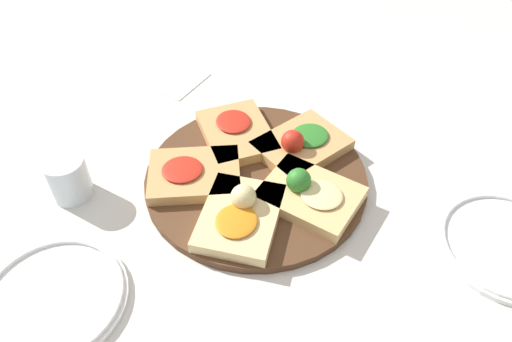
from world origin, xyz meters
name	(u,v)px	position (x,y,z in m)	size (l,w,h in m)	color
ground_plane	(256,181)	(0.00, 0.00, 0.00)	(3.00, 3.00, 0.00)	silver
serving_board	(256,178)	(0.00, 0.00, 0.01)	(0.42, 0.42, 0.02)	#51331E
focaccia_slice_0	(301,144)	(-0.11, 0.02, 0.03)	(0.19, 0.16, 0.06)	tan
focaccia_slice_1	(237,132)	(-0.06, -0.10, 0.03)	(0.19, 0.21, 0.03)	tan
focaccia_slice_2	(193,174)	(0.08, -0.08, 0.03)	(0.21, 0.21, 0.03)	tan
focaccia_slice_3	(240,214)	(0.10, 0.05, 0.03)	(0.20, 0.19, 0.06)	#E5C689
focaccia_slice_4	(309,193)	(-0.01, 0.11, 0.03)	(0.15, 0.18, 0.06)	#DBB775
plate_left	(508,245)	(-0.15, 0.42, 0.01)	(0.23, 0.23, 0.02)	white
plate_right	(54,298)	(0.39, -0.08, 0.01)	(0.23, 0.23, 0.02)	white
water_glass	(68,178)	(0.24, -0.24, 0.04)	(0.07, 0.07, 0.08)	silver
napkin_stack	(178,80)	(-0.14, -0.35, 0.00)	(0.12, 0.10, 0.00)	white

